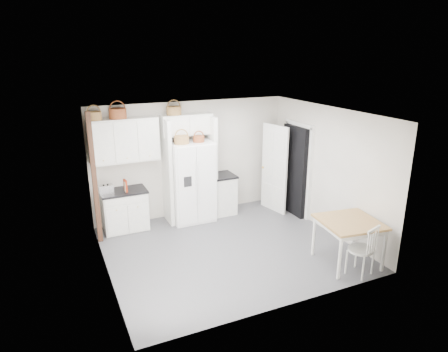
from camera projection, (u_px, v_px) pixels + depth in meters
name	position (u px, v px, depth m)	size (l,w,h in m)	color
floor	(228.00, 248.00, 7.71)	(4.50, 4.50, 0.00)	#474852
ceiling	(229.00, 114.00, 6.92)	(4.50, 4.50, 0.00)	white
wall_back	(191.00, 159.00, 9.05)	(4.50, 4.50, 0.00)	#B4AEA2
wall_left	(102.00, 203.00, 6.43)	(4.00, 4.00, 0.00)	#B4AEA2
wall_right	(327.00, 170.00, 8.20)	(4.00, 4.00, 0.00)	#B4AEA2
refrigerator	(191.00, 181.00, 8.79)	(0.92, 0.74, 1.79)	white
base_cab_left	(125.00, 211.00, 8.42)	(0.90, 0.57, 0.84)	silver
base_cab_right	(222.00, 194.00, 9.30)	(0.50, 0.61, 0.89)	silver
dining_table	(348.00, 242.00, 7.07)	(0.98, 0.98, 0.82)	olive
windsor_chair	(361.00, 249.00, 6.69)	(0.45, 0.41, 0.93)	silver
counter_left	(123.00, 191.00, 8.28)	(0.94, 0.61, 0.04)	black
counter_right	(222.00, 175.00, 9.16)	(0.54, 0.65, 0.04)	black
toaster	(106.00, 190.00, 8.04)	(0.28, 0.16, 0.20)	silver
cookbook_red	(125.00, 186.00, 8.19)	(0.04, 0.17, 0.25)	maroon
cookbook_cream	(125.00, 187.00, 8.19)	(0.03, 0.14, 0.22)	beige
basket_upper_a	(94.00, 116.00, 7.76)	(0.29, 0.29, 0.16)	brown
basket_upper_b	(118.00, 114.00, 7.93)	(0.35, 0.35, 0.20)	maroon
basket_bridge_a	(174.00, 111.00, 8.39)	(0.32, 0.32, 0.18)	brown
basket_fridge_a	(182.00, 140.00, 8.32)	(0.32, 0.32, 0.17)	brown
basket_fridge_b	(199.00, 139.00, 8.48)	(0.24, 0.24, 0.13)	maroon
upper_cabinet	(124.00, 140.00, 8.13)	(1.40, 0.34, 0.90)	silver
bridge_cabinet	(186.00, 124.00, 8.59)	(1.12, 0.34, 0.45)	silver
fridge_panel_left	(167.00, 172.00, 8.57)	(0.08, 0.60, 2.30)	silver
fridge_panel_right	(211.00, 167.00, 8.98)	(0.08, 0.60, 2.30)	silver
trim_post	(94.00, 179.00, 7.62)	(0.09, 0.09, 2.60)	black
doorway_void	(295.00, 171.00, 9.12)	(0.18, 0.85, 2.05)	black
door_slab	(274.00, 169.00, 9.26)	(0.80, 0.04, 2.05)	white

